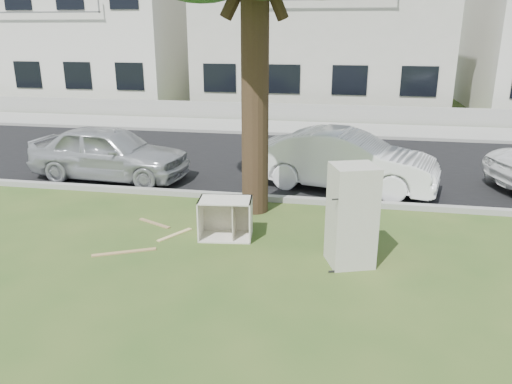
% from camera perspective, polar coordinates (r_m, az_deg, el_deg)
% --- Properties ---
extents(ground, '(120.00, 120.00, 0.00)m').
position_cam_1_polar(ground, '(8.65, 0.31, -6.31)').
color(ground, '#2F4F1C').
extents(road, '(120.00, 7.00, 0.01)m').
position_cam_1_polar(road, '(14.28, 4.57, 3.54)').
color(road, black).
rests_on(road, ground).
extents(kerb_near, '(120.00, 0.18, 0.12)m').
position_cam_1_polar(kerb_near, '(10.91, 2.58, -1.08)').
color(kerb_near, gray).
rests_on(kerb_near, ground).
extents(kerb_far, '(120.00, 0.18, 0.12)m').
position_cam_1_polar(kerb_far, '(17.73, 5.79, 6.34)').
color(kerb_far, gray).
rests_on(kerb_far, ground).
extents(sidewalk, '(120.00, 2.80, 0.01)m').
position_cam_1_polar(sidewalk, '(19.15, 6.17, 7.21)').
color(sidewalk, gray).
rests_on(sidewalk, ground).
extents(low_wall, '(120.00, 0.15, 0.70)m').
position_cam_1_polar(low_wall, '(20.66, 6.56, 8.97)').
color(low_wall, gray).
rests_on(low_wall, ground).
extents(townhouse_left, '(10.20, 8.16, 7.04)m').
position_cam_1_polar(townhouse_left, '(28.59, -18.30, 17.10)').
color(townhouse_left, silver).
rests_on(townhouse_left, ground).
extents(townhouse_center, '(11.22, 8.16, 7.44)m').
position_cam_1_polar(townhouse_center, '(25.30, 7.70, 18.25)').
color(townhouse_center, beige).
rests_on(townhouse_center, ground).
extents(fridge, '(0.83, 0.80, 1.62)m').
position_cam_1_polar(fridge, '(7.93, 10.90, -2.66)').
color(fridge, '#B4B1A2').
rests_on(fridge, ground).
extents(cabinet, '(0.99, 0.68, 0.73)m').
position_cam_1_polar(cabinet, '(8.93, -3.51, -3.03)').
color(cabinet, white).
rests_on(cabinet, ground).
extents(plank_a, '(0.99, 0.54, 0.02)m').
position_cam_1_polar(plank_a, '(8.73, -14.82, -6.67)').
color(plank_a, '#A68450').
rests_on(plank_a, ground).
extents(plank_b, '(0.75, 0.43, 0.02)m').
position_cam_1_polar(plank_b, '(9.85, -11.53, -3.52)').
color(plank_b, '#987A4F').
rests_on(plank_b, ground).
extents(plank_c, '(0.46, 0.71, 0.02)m').
position_cam_1_polar(plank_c, '(9.24, -9.27, -4.84)').
color(plank_c, tan).
rests_on(plank_c, ground).
extents(car_center, '(4.37, 2.31, 1.37)m').
position_cam_1_polar(car_center, '(11.79, 10.23, 3.59)').
color(car_center, white).
rests_on(car_center, ground).
extents(car_left, '(4.06, 1.88, 1.35)m').
position_cam_1_polar(car_left, '(12.93, -16.40, 4.36)').
color(car_left, '#9C9EA3').
rests_on(car_left, ground).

